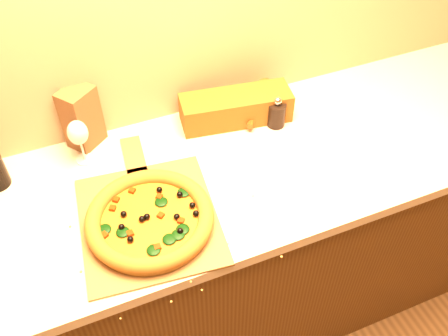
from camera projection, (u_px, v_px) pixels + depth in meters
cabinet at (221, 254)px, 1.93m from camera, size 2.80×0.65×0.86m
countertop at (220, 174)px, 1.61m from camera, size 2.84×0.68×0.04m
pizza_peel at (148, 216)px, 1.46m from camera, size 0.43×0.61×0.01m
pizza at (150, 219)px, 1.42m from camera, size 0.37×0.37×0.05m
pepper_grinder at (277, 114)px, 1.72m from camera, size 0.06×0.06×0.12m
rolling_pin at (261, 91)px, 1.84m from camera, size 0.26×0.34×0.06m
bread_bag at (236, 108)px, 1.73m from camera, size 0.40×0.18×0.11m
wine_glass at (78, 134)px, 1.55m from camera, size 0.07×0.07×0.16m
paper_bag at (81, 117)px, 1.61m from camera, size 0.14×0.13×0.21m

